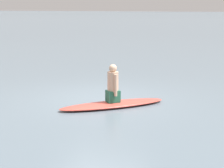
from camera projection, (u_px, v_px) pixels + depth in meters
ground_plane at (99, 99)px, 11.30m from camera, size 400.00×400.00×0.00m
surfboard at (113, 104)px, 10.39m from camera, size 2.66×2.44×0.13m
person_paddler at (113, 85)px, 10.29m from camera, size 0.42×0.42×0.99m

